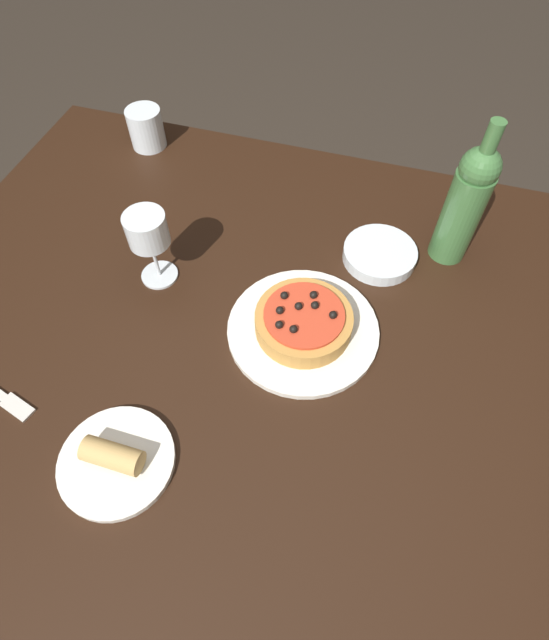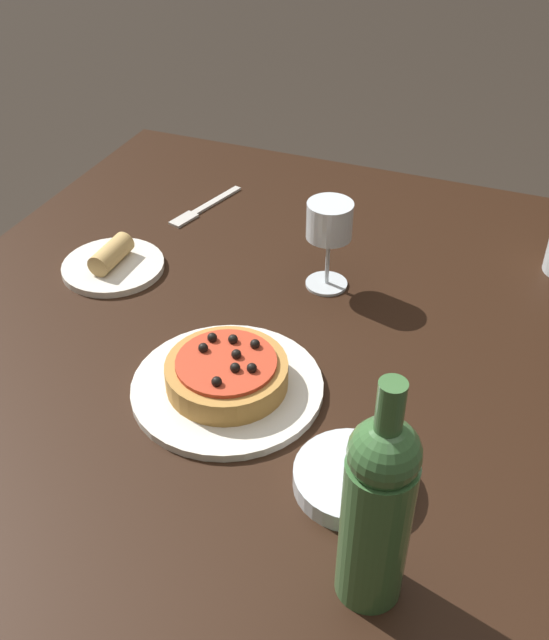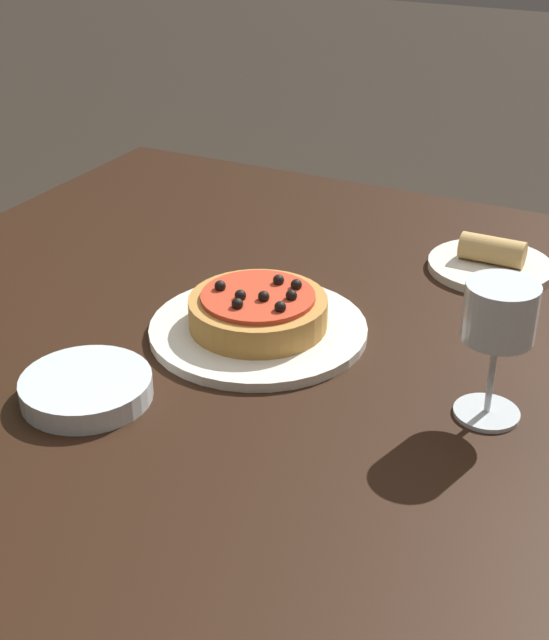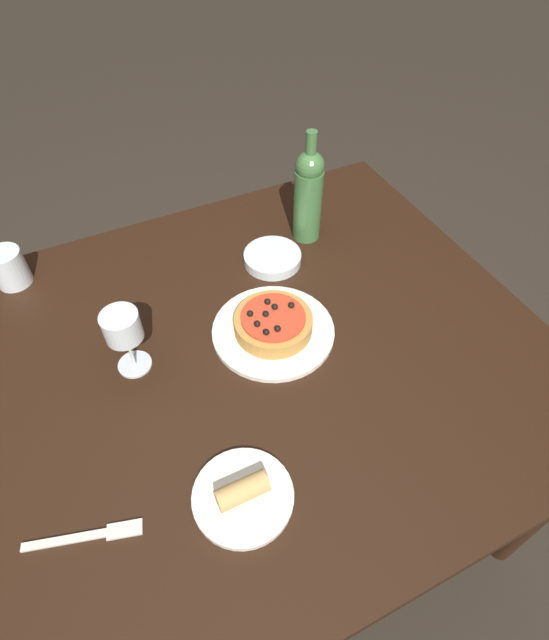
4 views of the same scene
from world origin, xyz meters
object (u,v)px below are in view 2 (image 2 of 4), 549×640
Objects in this scene: wine_bottle at (377,508)px; side_bowl at (352,478)px; dinner_plate at (227,387)px; wine_glass at (329,225)px; fork at (202,208)px; pizza at (227,372)px; dining_table at (240,384)px; side_plate at (113,263)px.

wine_bottle is 2.03× the size of side_bowl.
wine_glass is (-0.30, 0.05, 0.11)m from dinner_plate.
fork is at bearing -116.94° from wine_glass.
pizza is at bearing -115.24° from side_bowl.
pizza is at bearing 45.55° from fork.
dinner_plate is 1.87× the size of side_bowl.
pizza is 0.23m from side_bowl.
wine_glass reaches higher than dining_table.
side_plate is at bearing -123.61° from dinner_plate.
wine_bottle is (0.32, 0.29, 0.21)m from dining_table.
wine_bottle is 1.67× the size of side_plate.
dining_table is 7.76× the size of pizza.
wine_glass is 1.07× the size of side_bowl.
wine_bottle is at bearing 42.41° from dining_table.
dining_table is 9.17× the size of side_bowl.
wine_glass is at bearing 78.65° from fork.
dinner_plate is at bearing -130.04° from wine_bottle.
side_plate is at bearing -126.72° from wine_bottle.
dining_table is 0.32m from side_bowl.
pizza is 0.97× the size of side_plate.
wine_glass is 0.36m from fork.
fork is (-0.55, -0.47, -0.01)m from side_bowl.
dining_table is at bearing -19.61° from wine_glass.
dining_table is at bearing -164.93° from pizza.
fork reaches higher than dining_table.
side_bowl is (-0.13, -0.06, -0.12)m from wine_bottle.
dinner_plate is at bearing -15.28° from pizza.
wine_glass is 0.44m from side_bowl.
pizza is 1.18× the size of side_bowl.
dinner_plate is at bearing -8.75° from wine_glass.
pizza is 1.10× the size of wine_glass.
dining_table is 8.57× the size of wine_glass.
side_plate is at bearing -75.67° from wine_glass.
side_plate is (-0.21, -0.31, -0.02)m from pizza.
wine_bottle is 0.18m from side_bowl.
fork is 0.25m from side_plate.
dinner_plate is 0.92× the size of wine_bottle.
side_plate is at bearing -123.59° from pizza.
side_plate is (0.09, -0.36, -0.10)m from wine_glass.
wine_glass is 0.88× the size of side_plate.
wine_bottle reaches higher than side_bowl.
side_plate is (-0.31, -0.52, -0.00)m from side_bowl.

